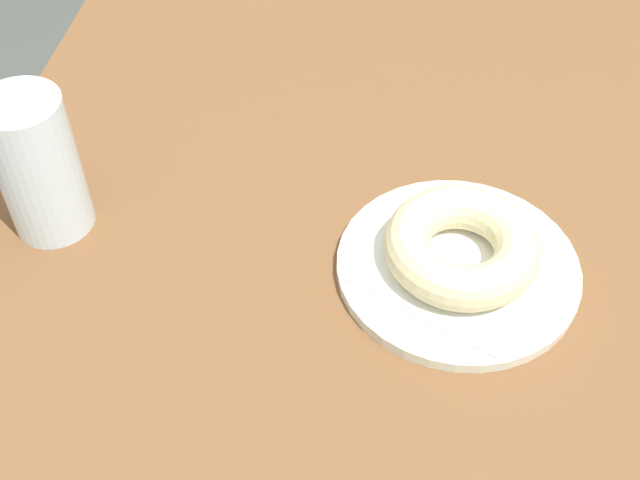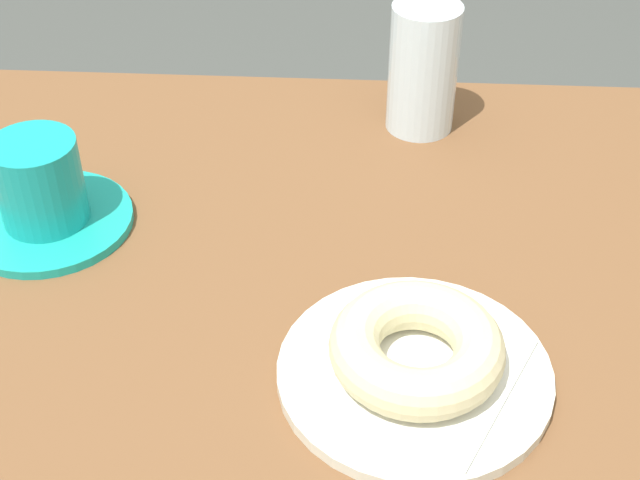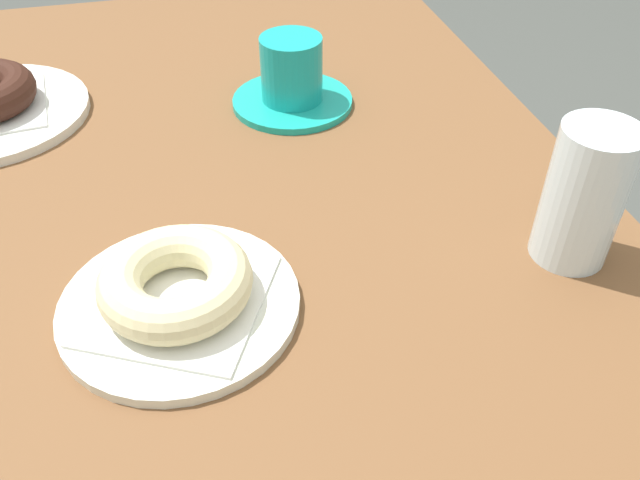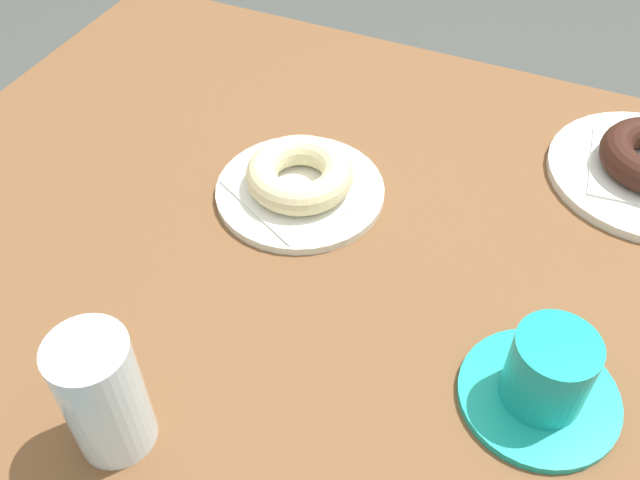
% 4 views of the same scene
% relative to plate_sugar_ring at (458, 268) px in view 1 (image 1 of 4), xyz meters
% --- Properties ---
extents(table, '(1.19, 0.80, 0.72)m').
position_rel_plate_sugar_ring_xyz_m(table, '(-0.12, 0.04, -0.07)').
color(table, brown).
rests_on(table, ground_plane).
extents(plate_sugar_ring, '(0.20, 0.20, 0.01)m').
position_rel_plate_sugar_ring_xyz_m(plate_sugar_ring, '(0.00, 0.00, 0.00)').
color(plate_sugar_ring, silver).
rests_on(plate_sugar_ring, table).
extents(napkin_sugar_ring, '(0.18, 0.18, 0.00)m').
position_rel_plate_sugar_ring_xyz_m(napkin_sugar_ring, '(0.00, 0.00, 0.01)').
color(napkin_sugar_ring, white).
rests_on(napkin_sugar_ring, plate_sugar_ring).
extents(donut_sugar_ring, '(0.12, 0.12, 0.04)m').
position_rel_plate_sugar_ring_xyz_m(donut_sugar_ring, '(0.00, 0.00, 0.03)').
color(donut_sugar_ring, beige).
rests_on(donut_sugar_ring, napkin_sugar_ring).
extents(water_glass, '(0.07, 0.07, 0.13)m').
position_rel_plate_sugar_ring_xyz_m(water_glass, '(0.01, 0.35, 0.06)').
color(water_glass, silver).
rests_on(water_glass, table).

